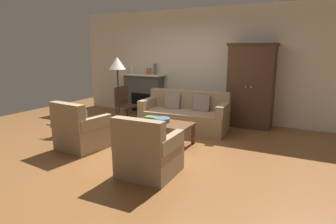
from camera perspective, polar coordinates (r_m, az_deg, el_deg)
name	(u,v)px	position (r m, az deg, el deg)	size (l,w,h in m)	color
ground_plane	(150,144)	(5.50, -3.71, -6.46)	(9.60, 9.60, 0.00)	brown
back_wall	(199,65)	(7.52, 6.31, 9.41)	(7.20, 0.10, 2.80)	silver
fireplace	(144,94)	(8.07, -4.83, 3.69)	(1.26, 0.48, 1.12)	#4C4947
armoire	(251,86)	(6.85, 16.24, 5.06)	(1.06, 0.57, 1.92)	#472D1E
couch	(185,116)	(6.42, 3.35, -0.76)	(1.97, 0.98, 0.86)	#937A5B
coffee_table	(163,125)	(5.41, -0.94, -2.68)	(1.10, 0.60, 0.42)	brown
fruit_bowl	(162,120)	(5.44, -1.20, -1.59)	(0.31, 0.31, 0.08)	slate
book_stack	(151,118)	(5.60, -3.34, -1.25)	(0.26, 0.19, 0.07)	gold
mantel_vase_cream	(132,69)	(8.19, -7.26, 8.50)	(0.10, 0.10, 0.24)	beige
mantel_vase_terracotta	(149,71)	(7.89, -3.86, 8.19)	(0.14, 0.14, 0.18)	#A86042
mantel_vase_slate	(155,69)	(7.78, -2.59, 8.57)	(0.09, 0.09, 0.29)	#565B66
armchair_near_left	(81,132)	(5.41, -17.05, -3.81)	(0.85, 0.85, 0.88)	#997F60
armchair_near_right	(148,154)	(4.11, -4.05, -8.37)	(0.80, 0.79, 0.88)	#997F60
side_chair_wooden	(125,102)	(7.08, -8.65, 1.94)	(0.48, 0.48, 0.90)	#472D1E
floor_lamp	(117,68)	(6.28, -10.10, 8.74)	(0.36, 0.36, 1.62)	black
dog	(61,125)	(6.28, -20.58, -2.52)	(0.51, 0.38, 0.39)	gray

